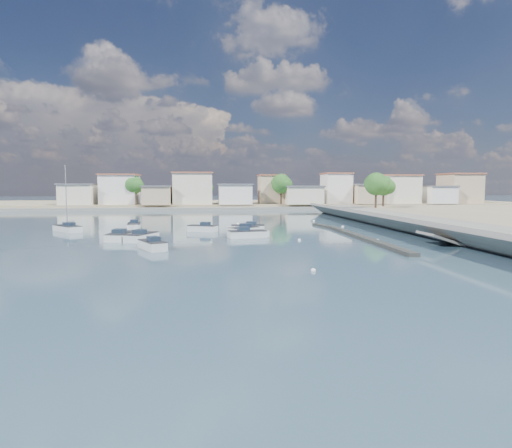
% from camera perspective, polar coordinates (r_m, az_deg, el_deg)
% --- Properties ---
extents(ground, '(400.00, 400.00, 0.00)m').
position_cam_1_polar(ground, '(78.10, 1.53, 0.62)').
color(ground, '#2E485D').
rests_on(ground, ground).
extents(seawall_walkway, '(5.00, 90.00, 1.80)m').
position_cam_1_polar(seawall_walkway, '(57.99, 23.65, -0.44)').
color(seawall_walkway, slate).
rests_on(seawall_walkway, ground).
extents(breakwater, '(2.00, 31.02, 0.35)m').
position_cam_1_polar(breakwater, '(53.02, 12.82, -1.40)').
color(breakwater, black).
rests_on(breakwater, ground).
extents(far_shore_land, '(160.00, 40.00, 1.40)m').
position_cam_1_polar(far_shore_land, '(129.71, -1.43, 2.67)').
color(far_shore_land, gray).
rests_on(far_shore_land, ground).
extents(far_shore_quay, '(160.00, 2.50, 0.80)m').
position_cam_1_polar(far_shore_quay, '(108.82, -0.57, 2.07)').
color(far_shore_quay, slate).
rests_on(far_shore_quay, ground).
extents(far_town, '(113.01, 12.80, 8.35)m').
position_cam_1_polar(far_town, '(116.01, 4.45, 4.47)').
color(far_town, beige).
rests_on(far_town, far_shore_land).
extents(shore_trees, '(74.56, 38.32, 7.92)m').
position_cam_1_polar(shore_trees, '(106.92, 4.04, 5.12)').
color(shore_trees, '#38281E').
rests_on(shore_trees, ground).
extents(motorboat_a, '(3.28, 4.46, 1.48)m').
position_cam_1_polar(motorboat_a, '(42.21, -13.76, -2.76)').
color(motorboat_a, silver).
rests_on(motorboat_a, ground).
extents(motorboat_b, '(3.45, 4.95, 1.48)m').
position_cam_1_polar(motorboat_b, '(49.29, -14.84, -1.68)').
color(motorboat_b, silver).
rests_on(motorboat_b, ground).
extents(motorboat_c, '(5.00, 1.96, 1.48)m').
position_cam_1_polar(motorboat_c, '(57.71, -1.35, -0.56)').
color(motorboat_c, silver).
rests_on(motorboat_c, ground).
extents(motorboat_d, '(4.30, 3.96, 1.48)m').
position_cam_1_polar(motorboat_d, '(54.31, -1.86, -0.91)').
color(motorboat_d, silver).
rests_on(motorboat_d, ground).
extents(motorboat_e, '(2.82, 5.60, 1.48)m').
position_cam_1_polar(motorboat_e, '(50.69, -17.42, -1.56)').
color(motorboat_e, silver).
rests_on(motorboat_e, ground).
extents(motorboat_f, '(4.34, 2.96, 1.48)m').
position_cam_1_polar(motorboat_f, '(57.60, -7.32, -0.61)').
color(motorboat_f, silver).
rests_on(motorboat_f, ground).
extents(motorboat_g, '(2.40, 5.24, 1.48)m').
position_cam_1_polar(motorboat_g, '(62.55, -15.95, -0.32)').
color(motorboat_g, silver).
rests_on(motorboat_g, ground).
extents(motorboat_h, '(5.04, 2.52, 1.48)m').
position_cam_1_polar(motorboat_h, '(50.38, -0.92, -1.37)').
color(motorboat_h, silver).
rests_on(motorboat_h, ground).
extents(sailboat, '(4.84, 5.15, 9.00)m').
position_cam_1_polar(sailboat, '(62.38, -23.93, -0.53)').
color(sailboat, silver).
rests_on(sailboat, ground).
extents(mooring_buoys, '(15.50, 43.30, 0.36)m').
position_cam_1_polar(mooring_buoys, '(55.39, 7.29, -1.17)').
color(mooring_buoys, white).
rests_on(mooring_buoys, ground).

